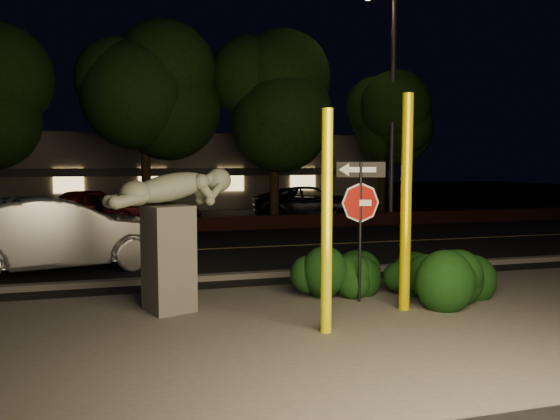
# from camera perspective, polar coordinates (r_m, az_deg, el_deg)

# --- Properties ---
(ground) EXTENTS (90.00, 90.00, 0.00)m
(ground) POSITION_cam_1_polar(r_m,az_deg,el_deg) (18.86, -5.79, -2.61)
(ground) COLOR black
(ground) RESTS_ON ground
(patio) EXTENTS (14.00, 6.00, 0.02)m
(patio) POSITION_cam_1_polar(r_m,az_deg,el_deg) (8.43, 7.08, -12.09)
(patio) COLOR #4C4944
(patio) RESTS_ON ground
(road) EXTENTS (80.00, 8.00, 0.01)m
(road) POSITION_cam_1_polar(r_m,az_deg,el_deg) (15.94, -3.98, -3.97)
(road) COLOR black
(road) RESTS_ON ground
(lane_marking) EXTENTS (80.00, 0.12, 0.00)m
(lane_marking) POSITION_cam_1_polar(r_m,az_deg,el_deg) (15.94, -3.98, -3.93)
(lane_marking) COLOR gold
(lane_marking) RESTS_ON road
(curb) EXTENTS (80.00, 0.25, 0.12)m
(curb) POSITION_cam_1_polar(r_m,az_deg,el_deg) (12.00, -0.08, -6.66)
(curb) COLOR #4C4944
(curb) RESTS_ON ground
(brick_wall) EXTENTS (40.00, 0.35, 0.50)m
(brick_wall) POSITION_cam_1_polar(r_m,az_deg,el_deg) (20.11, -6.41, -1.43)
(brick_wall) COLOR #3F1A14
(brick_wall) RESTS_ON ground
(parking_lot) EXTENTS (40.00, 12.00, 0.01)m
(parking_lot) POSITION_cam_1_polar(r_m,az_deg,el_deg) (25.75, -8.39, -0.60)
(parking_lot) COLOR black
(parking_lot) RESTS_ON ground
(building) EXTENTS (22.00, 10.20, 4.00)m
(building) POSITION_cam_1_polar(r_m,az_deg,el_deg) (33.58, -10.10, 4.07)
(building) COLOR #696354
(building) RESTS_ON ground
(tree_far_b) EXTENTS (5.20, 5.20, 8.41)m
(tree_far_b) POSITION_cam_1_polar(r_m,az_deg,el_deg) (21.94, -14.03, 14.19)
(tree_far_b) COLOR black
(tree_far_b) RESTS_ON ground
(tree_far_c) EXTENTS (4.80, 4.80, 7.84)m
(tree_far_c) POSITION_cam_1_polar(r_m,az_deg,el_deg) (22.20, -0.62, 13.21)
(tree_far_c) COLOR black
(tree_far_c) RESTS_ON ground
(tree_far_d) EXTENTS (4.40, 4.40, 7.42)m
(tree_far_d) POSITION_cam_1_polar(r_m,az_deg,el_deg) (24.37, 10.77, 11.81)
(tree_far_d) COLOR black
(tree_far_d) RESTS_ON ground
(yellow_pole_left) EXTENTS (0.16, 0.16, 3.24)m
(yellow_pole_left) POSITION_cam_1_polar(r_m,az_deg,el_deg) (7.83, 4.90, -1.33)
(yellow_pole_left) COLOR #FFF90A
(yellow_pole_left) RESTS_ON ground
(yellow_pole_right) EXTENTS (0.18, 0.18, 3.61)m
(yellow_pole_right) POSITION_cam_1_polar(r_m,az_deg,el_deg) (9.25, 13.03, 0.66)
(yellow_pole_right) COLOR #D8C300
(yellow_pole_right) RESTS_ON ground
(signpost) EXTENTS (0.80, 0.32, 2.49)m
(signpost) POSITION_cam_1_polar(r_m,az_deg,el_deg) (9.64, 8.40, 0.71)
(signpost) COLOR black
(signpost) RESTS_ON ground
(sculpture) EXTENTS (2.18, 1.31, 2.38)m
(sculpture) POSITION_cam_1_polar(r_m,az_deg,el_deg) (9.17, -11.38, -1.45)
(sculpture) COLOR #4C4944
(sculpture) RESTS_ON ground
(hedge_center) EXTENTS (2.07, 1.49, 0.98)m
(hedge_center) POSITION_cam_1_polar(r_m,az_deg,el_deg) (10.20, 5.59, -6.29)
(hedge_center) COLOR black
(hedge_center) RESTS_ON ground
(hedge_right) EXTENTS (1.59, 0.85, 1.04)m
(hedge_right) POSITION_cam_1_polar(r_m,az_deg,el_deg) (10.58, 14.79, -5.86)
(hedge_right) COLOR black
(hedge_right) RESTS_ON ground
(hedge_far_right) EXTENTS (1.77, 1.26, 1.14)m
(hedge_far_right) POSITION_cam_1_polar(r_m,az_deg,el_deg) (10.09, 18.47, -6.21)
(hedge_far_right) COLOR black
(hedge_far_right) RESTS_ON ground
(streetlight) EXTENTS (1.38, 0.40, 9.20)m
(streetlight) POSITION_cam_1_polar(r_m,az_deg,el_deg) (22.64, 11.23, 12.47)
(streetlight) COLOR #4E4F54
(streetlight) RESTS_ON ground
(silver_sedan) EXTENTS (5.47, 3.06, 1.71)m
(silver_sedan) POSITION_cam_1_polar(r_m,az_deg,el_deg) (13.37, -22.27, -2.39)
(silver_sedan) COLOR #A5A5AA
(silver_sedan) RESTS_ON ground
(parked_car_red) EXTENTS (4.44, 2.29, 1.45)m
(parked_car_red) POSITION_cam_1_polar(r_m,az_deg,el_deg) (23.69, -18.84, 0.45)
(parked_car_red) COLOR maroon
(parked_car_red) RESTS_ON ground
(parked_car_darkred) EXTENTS (4.46, 2.40, 1.23)m
(parked_car_darkred) POSITION_cam_1_polar(r_m,az_deg,el_deg) (22.80, -13.48, 0.14)
(parked_car_darkred) COLOR #3E090F
(parked_car_darkred) RESTS_ON ground
(parked_car_dark) EXTENTS (5.60, 3.37, 1.45)m
(parked_car_dark) POSITION_cam_1_polar(r_m,az_deg,el_deg) (23.78, 3.42, 0.73)
(parked_car_dark) COLOR black
(parked_car_dark) RESTS_ON ground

